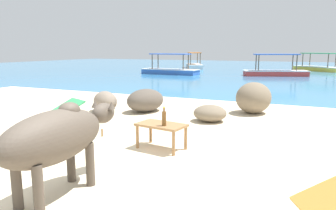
{
  "coord_description": "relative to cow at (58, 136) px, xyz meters",
  "views": [
    {
      "loc": [
        2.5,
        -2.43,
        1.61
      ],
      "look_at": [
        0.03,
        3.0,
        0.55
      ],
      "focal_mm": 34.16,
      "sensor_mm": 36.0,
      "label": 1
    }
  ],
  "objects": [
    {
      "name": "sand_beach",
      "position": [
        -0.09,
        -0.05,
        -0.67
      ],
      "size": [
        18.0,
        14.0,
        0.04
      ],
      "primitive_type": "cube",
      "color": "beige",
      "rests_on": "ground"
    },
    {
      "name": "water_surface",
      "position": [
        -0.09,
        21.95,
        -0.69
      ],
      "size": [
        60.0,
        36.0,
        0.03
      ],
      "primitive_type": "cube",
      "color": "teal",
      "rests_on": "ground"
    },
    {
      "name": "cow",
      "position": [
        0.0,
        0.0,
        0.0
      ],
      "size": [
        0.53,
        1.74,
        0.99
      ],
      "rotation": [
        0.0,
        0.0,
        1.56
      ],
      "color": "#4C4238",
      "rests_on": "sand_beach"
    },
    {
      "name": "low_bench_table",
      "position": [
        0.3,
        1.91,
        -0.31
      ],
      "size": [
        0.82,
        0.55,
        0.4
      ],
      "rotation": [
        0.0,
        0.0,
        -0.15
      ],
      "color": "olive",
      "rests_on": "sand_beach"
    },
    {
      "name": "bottle",
      "position": [
        0.39,
        1.82,
        -0.13
      ],
      "size": [
        0.07,
        0.07,
        0.3
      ],
      "color": "brown",
      "rests_on": "low_bench_table"
    },
    {
      "name": "deck_chair_far",
      "position": [
        -1.37,
        1.89,
        -0.27
      ],
      "size": [
        0.8,
        0.92,
        0.68
      ],
      "rotation": [
        0.0,
        0.0,
        1.15
      ],
      "color": "olive",
      "rests_on": "sand_beach"
    },
    {
      "name": "shore_rock_large",
      "position": [
        -1.38,
        4.48,
        -0.37
      ],
      "size": [
        1.03,
        1.22,
        0.57
      ],
      "primitive_type": "ellipsoid",
      "rotation": [
        0.0,
        0.0,
        1.27
      ],
      "color": "brown",
      "rests_on": "sand_beach"
    },
    {
      "name": "shore_rock_medium",
      "position": [
        -2.31,
        4.08,
        -0.4
      ],
      "size": [
        0.95,
        0.88,
        0.51
      ],
      "primitive_type": "ellipsoid",
      "rotation": [
        0.0,
        0.0,
        2.57
      ],
      "color": "gray",
      "rests_on": "sand_beach"
    },
    {
      "name": "shore_rock_small",
      "position": [
        0.42,
        4.09,
        -0.47
      ],
      "size": [
        0.83,
        0.81,
        0.36
      ],
      "primitive_type": "ellipsoid",
      "rotation": [
        0.0,
        0.0,
        0.19
      ],
      "color": "#756651",
      "rests_on": "sand_beach"
    },
    {
      "name": "shore_rock_flat",
      "position": [
        1.12,
        5.4,
        -0.27
      ],
      "size": [
        1.03,
        1.13,
        0.76
      ],
      "primitive_type": "ellipsoid",
      "rotation": [
        0.0,
        0.0,
        1.33
      ],
      "color": "#756651",
      "rests_on": "sand_beach"
    },
    {
      "name": "boat_blue",
      "position": [
        -5.86,
        16.01,
        -0.4
      ],
      "size": [
        3.72,
        1.33,
        1.29
      ],
      "rotation": [
        0.0,
        0.0,
        3.09
      ],
      "color": "#3866B7",
      "rests_on": "water_surface"
    },
    {
      "name": "boat_red",
      "position": [
        0.36,
        17.44,
        -0.4
      ],
      "size": [
        3.85,
        2.35,
        1.29
      ],
      "rotation": [
        0.0,
        0.0,
        3.49
      ],
      "color": "#C63833",
      "rests_on": "water_surface"
    },
    {
      "name": "boat_yellow",
      "position": [
        2.69,
        23.21,
        -0.4
      ],
      "size": [
        3.56,
        3.23,
        1.29
      ],
      "rotation": [
        0.0,
        0.0,
        5.59
      ],
      "color": "gold",
      "rests_on": "water_surface"
    },
    {
      "name": "boat_white",
      "position": [
        -6.7,
        22.8,
        -0.4
      ],
      "size": [
        2.6,
        3.81,
        1.29
      ],
      "rotation": [
        0.0,
        0.0,
        5.15
      ],
      "color": "white",
      "rests_on": "water_surface"
    }
  ]
}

